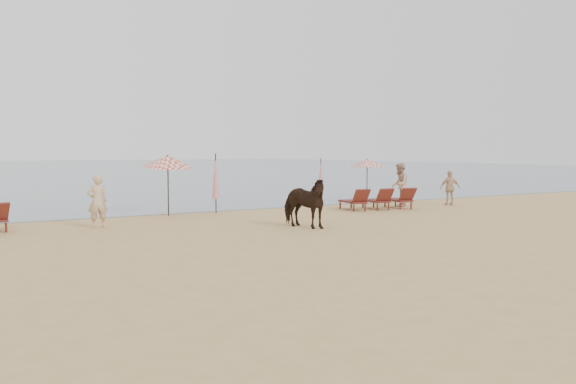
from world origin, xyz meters
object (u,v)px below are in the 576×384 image
at_px(beachgoer_right_a, 400,185).
at_px(umbrella_open_right, 367,163).
at_px(lounger_cluster_right, 378,199).
at_px(umbrella_open_left_b, 168,161).
at_px(umbrella_closed_left, 216,177).
at_px(umbrella_closed_right, 321,176).
at_px(beachgoer_left, 97,201).
at_px(beachgoer_right_b, 450,188).
at_px(cow, 303,203).

bearing_deg(beachgoer_right_a, umbrella_open_right, -132.79).
bearing_deg(umbrella_open_right, lounger_cluster_right, -120.93).
height_order(umbrella_open_left_b, umbrella_open_right, umbrella_open_left_b).
distance_m(umbrella_closed_left, umbrella_closed_right, 5.98).
xyz_separation_m(beachgoer_left, beachgoer_right_a, (13.08, 0.74, 0.10)).
bearing_deg(umbrella_closed_left, beachgoer_left, -156.57).
height_order(umbrella_open_left_b, umbrella_closed_left, umbrella_open_left_b).
relative_size(lounger_cluster_right, beachgoer_right_b, 1.95).
height_order(lounger_cluster_right, umbrella_closed_right, umbrella_closed_right).
height_order(beachgoer_right_a, beachgoer_right_b, beachgoer_right_a).
relative_size(umbrella_closed_right, cow, 1.11).
distance_m(umbrella_open_left_b, beachgoer_left, 3.95).
bearing_deg(umbrella_closed_left, umbrella_open_left_b, 176.68).
relative_size(lounger_cluster_right, umbrella_open_left_b, 1.28).
bearing_deg(umbrella_open_right, beachgoer_right_a, -92.77).
height_order(umbrella_closed_right, beachgoer_left, umbrella_closed_right).
distance_m(umbrella_open_right, beachgoer_left, 13.58).
bearing_deg(umbrella_open_left_b, umbrella_closed_right, 10.87).
distance_m(umbrella_open_left_b, cow, 6.20).
distance_m(lounger_cluster_right, beachgoer_left, 11.36).
distance_m(lounger_cluster_right, umbrella_open_right, 3.90).
relative_size(umbrella_closed_right, beachgoer_right_b, 1.36).
bearing_deg(umbrella_closed_right, beachgoer_right_b, -37.48).
height_order(umbrella_closed_right, beachgoer_right_a, umbrella_closed_right).
height_order(lounger_cluster_right, beachgoer_left, beachgoer_left).
bearing_deg(umbrella_closed_right, umbrella_open_left_b, -170.56).
xyz_separation_m(beachgoer_left, beachgoer_right_b, (15.36, -0.05, -0.07)).
bearing_deg(beachgoer_right_b, umbrella_open_right, -30.99).
distance_m(umbrella_closed_right, cow, 8.40).
xyz_separation_m(umbrella_open_right, beachgoer_left, (-13.16, -3.19, -1.03)).
bearing_deg(umbrella_closed_left, umbrella_open_right, 7.36).
xyz_separation_m(lounger_cluster_right, beachgoer_right_a, (1.73, 0.68, 0.53)).
xyz_separation_m(lounger_cluster_right, umbrella_closed_left, (-6.45, 2.07, 1.01)).
relative_size(umbrella_closed_left, cow, 1.23).
bearing_deg(lounger_cluster_right, beachgoer_right_b, 6.96).
distance_m(umbrella_closed_left, beachgoer_right_b, 10.70).
bearing_deg(beachgoer_right_b, umbrella_closed_right, -12.67).
bearing_deg(lounger_cluster_right, umbrella_open_left_b, 173.86).
bearing_deg(beachgoer_right_a, umbrella_closed_left, -50.58).
xyz_separation_m(umbrella_closed_left, beachgoer_left, (-4.91, -2.13, -0.59)).
relative_size(umbrella_closed_right, beachgoer_left, 1.24).
bearing_deg(beachgoer_right_b, umbrella_open_left_b, 14.34).
xyz_separation_m(umbrella_open_right, umbrella_closed_right, (-2.44, 0.32, -0.58)).
height_order(umbrella_closed_right, beachgoer_right_b, umbrella_closed_right).
bearing_deg(beachgoer_left, lounger_cluster_right, -179.32).
height_order(umbrella_open_right, umbrella_closed_right, umbrella_closed_right).
height_order(umbrella_open_left_b, beachgoer_right_b, umbrella_open_left_b).
height_order(umbrella_open_right, beachgoer_right_b, umbrella_open_right).
xyz_separation_m(umbrella_open_left_b, beachgoer_right_b, (12.35, -2.28, -1.29)).
relative_size(lounger_cluster_right, umbrella_open_right, 1.46).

